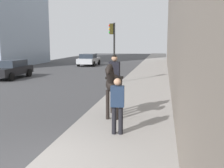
# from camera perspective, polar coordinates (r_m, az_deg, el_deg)

# --- Properties ---
(mounted_horse_near) EXTENTS (2.15, 0.61, 2.32)m
(mounted_horse_near) POSITION_cam_1_polar(r_m,az_deg,el_deg) (9.96, 0.39, 0.42)
(mounted_horse_near) COLOR black
(mounted_horse_near) RESTS_ON sidewalk_slab
(pedestrian_greeting) EXTENTS (0.30, 0.42, 1.70)m
(pedestrian_greeting) POSITION_cam_1_polar(r_m,az_deg,el_deg) (8.11, 1.14, -3.85)
(pedestrian_greeting) COLOR black
(pedestrian_greeting) RESTS_ON sidewalk_slab
(car_near_lane) EXTENTS (4.25, 2.07, 1.44)m
(car_near_lane) POSITION_cam_1_polar(r_m,az_deg,el_deg) (22.95, -20.48, 2.99)
(car_near_lane) COLOR black
(car_near_lane) RESTS_ON ground
(car_mid_lane) EXTENTS (4.57, 2.15, 1.44)m
(car_mid_lane) POSITION_cam_1_polar(r_m,az_deg,el_deg) (33.17, -4.86, 5.15)
(car_mid_lane) COLOR #B7BABF
(car_mid_lane) RESTS_ON ground
(traffic_light_near_curb) EXTENTS (0.20, 0.44, 4.10)m
(traffic_light_near_curb) POSITION_cam_1_polar(r_m,az_deg,el_deg) (18.34, 0.20, 8.41)
(traffic_light_near_curb) COLOR black
(traffic_light_near_curb) RESTS_ON ground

